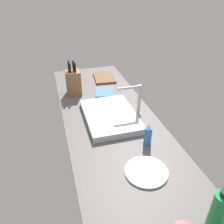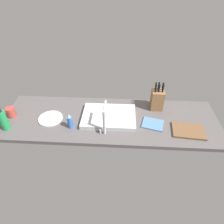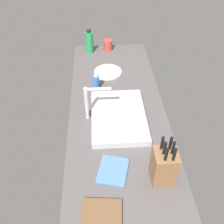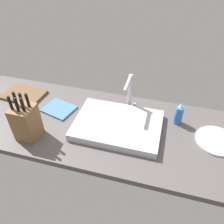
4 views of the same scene
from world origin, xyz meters
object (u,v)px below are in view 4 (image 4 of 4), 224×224
Objects in this scene: soap_bottle at (179,115)px; cutting_board at (24,95)px; faucet at (129,91)px; dinner_plate at (216,141)px; sink_basin at (118,125)px; dish_towel at (59,109)px; knife_block at (26,122)px.

cutting_board is at bearing -179.90° from soap_bottle.
faucet is 72.10cm from cutting_board.
dinner_plate is (121.33, -9.35, -0.30)cm from cutting_board.
sink_basin is 69.48cm from cutting_board.
soap_bottle is at bearing -7.26° from faucet.
dish_towel is at bearing 178.69° from dinner_plate.
soap_bottle is at bearing 22.60° from knife_block.
knife_block is (-46.97, -35.53, -4.24)cm from faucet.
soap_bottle reaches higher than dinner_plate.
faucet is at bearing 172.74° from soap_bottle.
soap_bottle is 71.85cm from dish_towel.
knife_block is at bearing -157.34° from sink_basin.
sink_basin is 48.91cm from knife_block.
sink_basin is 2.03× the size of faucet.
sink_basin is 1.76× the size of knife_block.
soap_bottle is (29.70, -3.79, -8.33)cm from faucet.
soap_bottle is (100.40, 0.17, 5.23)cm from cutting_board.
dish_towel is (-92.17, 2.11, 0.00)cm from dinner_plate.
soap_bottle is at bearing 0.10° from cutting_board.
sink_basin is at bearing -10.78° from cutting_board.
faucet reaches higher than dish_towel.
soap_bottle is 0.65× the size of dinner_plate.
cutting_board is 1.89× the size of soap_bottle.
knife_block reaches higher than dinner_plate.
soap_bottle reaches higher than cutting_board.
dish_towel is at bearing 171.63° from sink_basin.
faucet is 1.32× the size of dish_towel.
faucet is 31.08cm from soap_bottle.
sink_basin reaches higher than cutting_board.
cutting_board is 121.69cm from dinner_plate.
cutting_board is (-68.24, 12.99, -1.25)cm from sink_basin.
sink_basin reaches higher than dinner_plate.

